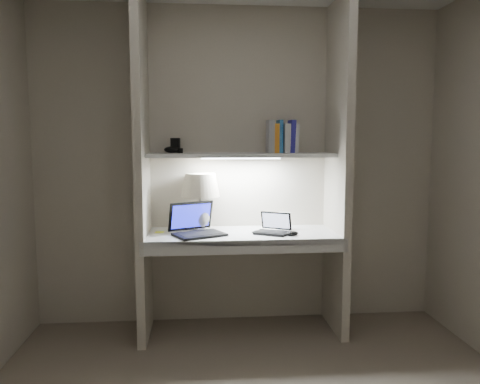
{
  "coord_description": "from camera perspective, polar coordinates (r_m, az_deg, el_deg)",
  "views": [
    {
      "loc": [
        -0.32,
        -2.22,
        1.47
      ],
      "look_at": [
        -0.03,
        1.05,
        1.1
      ],
      "focal_mm": 35.0,
      "sensor_mm": 36.0,
      "label": 1
    }
  ],
  "objects": [
    {
      "name": "speaker",
      "position": [
        3.65,
        5.43,
        -3.56
      ],
      "size": [
        0.11,
        0.1,
        0.13
      ],
      "primitive_type": "cube",
      "rotation": [
        0.0,
        0.0,
        -0.37
      ],
      "color": "silver",
      "rests_on": "desk"
    },
    {
      "name": "shelf_box",
      "position": [
        3.64,
        -7.88,
        5.64
      ],
      "size": [
        0.07,
        0.06,
        0.11
      ],
      "primitive_type": "cube",
      "rotation": [
        0.0,
        0.0,
        -0.18
      ],
      "color": "black",
      "rests_on": "shelf"
    },
    {
      "name": "desk",
      "position": [
        3.54,
        0.23,
        -5.29
      ],
      "size": [
        1.4,
        0.55,
        0.04
      ],
      "primitive_type": "cube",
      "color": "white",
      "rests_on": "alcove_panel_left"
    },
    {
      "name": "alcove_panel_right",
      "position": [
        3.61,
        11.87,
        2.83
      ],
      "size": [
        0.06,
        0.55,
        2.5
      ],
      "primitive_type": "cube",
      "color": "beige",
      "rests_on": "floor"
    },
    {
      "name": "cable_coil",
      "position": [
        3.54,
        2.41,
        -4.85
      ],
      "size": [
        0.1,
        0.1,
        0.01
      ],
      "primitive_type": "torus",
      "rotation": [
        0.0,
        0.0,
        0.12
      ],
      "color": "black",
      "rests_on": "desk"
    },
    {
      "name": "sticky_note",
      "position": [
        3.6,
        -9.78,
        -4.84
      ],
      "size": [
        0.07,
        0.07,
        0.0
      ],
      "primitive_type": "cube",
      "rotation": [
        0.0,
        0.0,
        -0.05
      ],
      "color": "yellow",
      "rests_on": "desk"
    },
    {
      "name": "table_lamp",
      "position": [
        3.61,
        -4.84,
        0.03
      ],
      "size": [
        0.3,
        0.3,
        0.44
      ],
      "color": "white",
      "rests_on": "desk"
    },
    {
      "name": "strip_light",
      "position": [
        3.56,
        0.1,
        4.17
      ],
      "size": [
        0.6,
        0.04,
        0.02
      ],
      "primitive_type": "cube",
      "color": "white",
      "rests_on": "shelf"
    },
    {
      "name": "laptop_netbook",
      "position": [
        3.51,
        4.08,
        -4.44
      ],
      "size": [
        0.3,
        0.29,
        0.15
      ],
      "rotation": [
        0.0,
        0.0,
        -0.5
      ],
      "color": "black",
      "rests_on": "desk"
    },
    {
      "name": "shelf_gadget",
      "position": [
        3.57,
        -8.3,
        5.13
      ],
      "size": [
        0.14,
        0.11,
        0.05
      ],
      "primitive_type": "ellipsoid",
      "rotation": [
        0.0,
        0.0,
        0.25
      ],
      "color": "black",
      "rests_on": "shelf"
    },
    {
      "name": "book_row",
      "position": [
        3.65,
        5.15,
        6.64
      ],
      "size": [
        0.24,
        0.17,
        0.25
      ],
      "color": "silver",
      "rests_on": "shelf"
    },
    {
      "name": "desk_apron",
      "position": [
        3.29,
        0.65,
        -6.71
      ],
      "size": [
        1.46,
        0.03,
        0.1
      ],
      "primitive_type": "cube",
      "color": "silver",
      "rests_on": "desk"
    },
    {
      "name": "laptop_main",
      "position": [
        3.47,
        -5.36,
        -4.31
      ],
      "size": [
        0.44,
        0.42,
        0.23
      ],
      "rotation": [
        0.0,
        0.0,
        0.45
      ],
      "color": "black",
      "rests_on": "desk"
    },
    {
      "name": "back_wall",
      "position": [
        3.74,
        -0.15,
        3.09
      ],
      "size": [
        3.2,
        0.01,
        2.5
      ],
      "primitive_type": "cube",
      "color": "beige",
      "rests_on": "floor"
    },
    {
      "name": "mouse",
      "position": [
        3.44,
        6.42,
        -5.04
      ],
      "size": [
        0.11,
        0.08,
        0.03
      ],
      "primitive_type": "ellipsoid",
      "rotation": [
        0.0,
        0.0,
        0.26
      ],
      "color": "black",
      "rests_on": "desk"
    },
    {
      "name": "shelf",
      "position": [
        3.56,
        0.1,
        4.53
      ],
      "size": [
        1.4,
        0.36,
        0.03
      ],
      "primitive_type": "cube",
      "color": "silver",
      "rests_on": "back_wall"
    },
    {
      "name": "alcove_panel_left",
      "position": [
        3.48,
        -11.83,
        2.7
      ],
      "size": [
        0.06,
        0.55,
        2.5
      ],
      "primitive_type": "cube",
      "color": "beige",
      "rests_on": "floor"
    }
  ]
}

